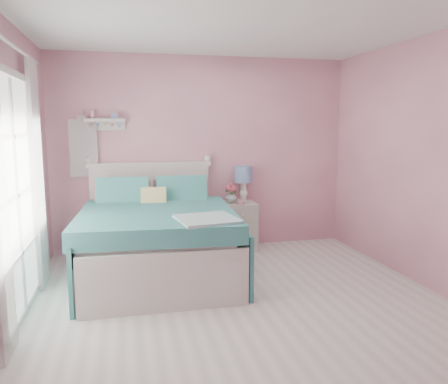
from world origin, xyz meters
name	(u,v)px	position (x,y,z in m)	size (l,w,h in m)	color
floor	(248,312)	(0.00, 0.00, 0.00)	(4.50, 4.50, 0.00)	beige
room_shell	(249,137)	(0.00, 0.00, 1.58)	(4.50, 4.50, 4.50)	#BC778C
bed	(157,240)	(-0.72, 1.21, 0.41)	(1.73, 2.12, 1.20)	silver
nightstand	(238,226)	(0.44, 2.01, 0.33)	(0.45, 0.44, 0.65)	beige
table_lamp	(243,177)	(0.53, 2.10, 0.99)	(0.24, 0.24, 0.48)	white
vase	(231,197)	(0.33, 2.00, 0.73)	(0.16, 0.16, 0.16)	silver
teacup	(241,202)	(0.43, 1.86, 0.69)	(0.10, 0.10, 0.08)	pink
roses	(231,188)	(0.33, 2.00, 0.85)	(0.14, 0.11, 0.12)	#E34D6A
wall_shelf	(105,121)	(-1.28, 2.19, 1.73)	(0.50, 0.15, 0.25)	silver
hanging_dress	(83,148)	(-1.55, 2.18, 1.40)	(0.34, 0.03, 0.72)	white
french_door	(16,197)	(-1.97, 0.40, 1.07)	(0.04, 1.32, 2.16)	silver
curtain_far	(38,175)	(-1.92, 1.14, 1.18)	(0.04, 0.40, 2.32)	white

